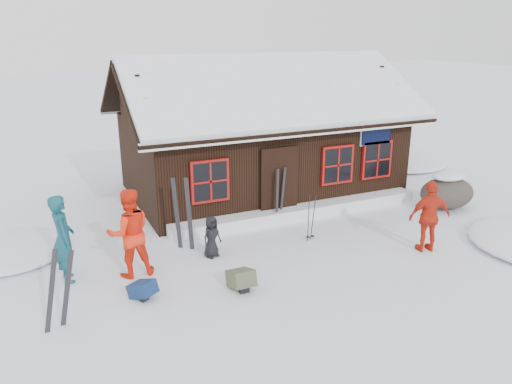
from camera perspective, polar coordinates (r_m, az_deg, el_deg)
ground at (r=11.75m, az=4.06°, el=-7.56°), size 120.00×120.00×0.00m
mountain_hut at (r=16.11m, az=0.41°, el=5.53°), size 8.90×6.09×4.42m
snow_drift at (r=14.17m, az=5.07°, el=-2.23°), size 7.60×0.60×0.35m
snow_mounds at (r=14.00m, az=6.37°, el=-3.30°), size 20.60×13.20×0.48m
skier_teal at (r=11.13m, az=-21.18°, el=-4.98°), size 0.50×0.72×1.90m
skier_orange_left at (r=10.92m, az=-14.26°, el=-4.57°), size 0.95×0.74×1.95m
skier_orange_right at (r=12.48m, az=19.21°, el=-2.67°), size 1.10×0.67×1.74m
skier_crouched at (r=11.65m, az=-5.09°, el=-5.12°), size 0.57×0.48×1.00m
boulder at (r=15.80m, az=20.99°, el=0.01°), size 1.70×1.27×0.99m
ski_pair_left at (r=9.52m, az=-21.59°, el=-10.42°), size 0.65×0.21×1.56m
ski_pair_mid at (r=12.02m, az=-8.34°, el=-2.60°), size 0.44×0.28×1.84m
ski_pair_right at (r=13.64m, az=2.75°, el=-0.51°), size 0.42×0.24×1.57m
ski_poles at (r=12.58m, az=6.28°, el=-2.99°), size 0.22×0.11×1.24m
backpack_blue at (r=10.30m, az=-12.81°, el=-11.07°), size 0.59×0.63×0.27m
backpack_olive at (r=10.37m, az=-1.73°, el=-10.21°), size 0.46×0.61×0.33m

